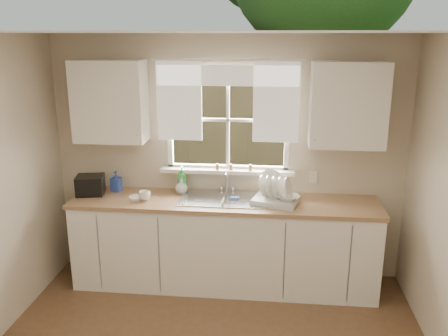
# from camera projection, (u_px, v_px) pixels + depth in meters

# --- Properties ---
(room_walls) EXTENTS (3.62, 4.02, 2.50)m
(room_walls) POSITION_uv_depth(u_px,v_px,m) (195.00, 246.00, 2.91)
(room_walls) COLOR beige
(room_walls) RESTS_ON ground
(ceiling) EXTENTS (3.60, 4.00, 0.02)m
(ceiling) POSITION_uv_depth(u_px,v_px,m) (193.00, 33.00, 2.63)
(ceiling) COLOR silver
(ceiling) RESTS_ON room_walls
(window) EXTENTS (1.38, 0.16, 1.06)m
(window) POSITION_uv_depth(u_px,v_px,m) (228.00, 136.00, 4.82)
(window) COLOR white
(window) RESTS_ON room_walls
(curtains) EXTENTS (1.50, 0.03, 0.81)m
(curtains) POSITION_uv_depth(u_px,v_px,m) (227.00, 93.00, 4.65)
(curtains) COLOR white
(curtains) RESTS_ON room_walls
(base_cabinets) EXTENTS (3.00, 0.62, 0.87)m
(base_cabinets) POSITION_uv_depth(u_px,v_px,m) (224.00, 244.00, 4.80)
(base_cabinets) COLOR white
(base_cabinets) RESTS_ON ground
(countertop) EXTENTS (3.04, 0.65, 0.04)m
(countertop) POSITION_uv_depth(u_px,v_px,m) (224.00, 202.00, 4.68)
(countertop) COLOR #A07750
(countertop) RESTS_ON base_cabinets
(upper_cabinet_left) EXTENTS (0.70, 0.33, 0.80)m
(upper_cabinet_left) POSITION_uv_depth(u_px,v_px,m) (110.00, 101.00, 4.67)
(upper_cabinet_left) COLOR white
(upper_cabinet_left) RESTS_ON room_walls
(upper_cabinet_right) EXTENTS (0.70, 0.33, 0.80)m
(upper_cabinet_right) POSITION_uv_depth(u_px,v_px,m) (348.00, 105.00, 4.43)
(upper_cabinet_right) COLOR white
(upper_cabinet_right) RESTS_ON room_walls
(wall_outlet) EXTENTS (0.08, 0.01, 0.12)m
(wall_outlet) POSITION_uv_depth(u_px,v_px,m) (313.00, 178.00, 4.83)
(wall_outlet) COLOR beige
(wall_outlet) RESTS_ON room_walls
(sill_jars) EXTENTS (0.38, 0.04, 0.06)m
(sill_jars) POSITION_uv_depth(u_px,v_px,m) (233.00, 167.00, 4.84)
(sill_jars) COLOR brown
(sill_jars) RESTS_ON window
(sink) EXTENTS (0.88, 0.52, 0.40)m
(sink) POSITION_uv_depth(u_px,v_px,m) (225.00, 206.00, 4.72)
(sink) COLOR #B7B7BC
(sink) RESTS_ON countertop
(dish_rack) EXTENTS (0.48, 0.41, 0.30)m
(dish_rack) POSITION_uv_depth(u_px,v_px,m) (275.00, 195.00, 4.57)
(dish_rack) COLOR silver
(dish_rack) RESTS_ON countertop
(bowl) EXTENTS (0.23, 0.23, 0.05)m
(bowl) POSITION_uv_depth(u_px,v_px,m) (288.00, 197.00, 4.52)
(bowl) COLOR white
(bowl) RESTS_ON dish_rack
(soap_bottle_a) EXTENTS (0.12, 0.12, 0.28)m
(soap_bottle_a) POSITION_uv_depth(u_px,v_px,m) (182.00, 179.00, 4.87)
(soap_bottle_a) COLOR green
(soap_bottle_a) RESTS_ON countertop
(soap_bottle_b) EXTENTS (0.11, 0.11, 0.21)m
(soap_bottle_b) POSITION_uv_depth(u_px,v_px,m) (116.00, 181.00, 4.92)
(soap_bottle_b) COLOR #2D49AA
(soap_bottle_b) RESTS_ON countertop
(soap_bottle_c) EXTENTS (0.13, 0.13, 0.16)m
(soap_bottle_c) POSITION_uv_depth(u_px,v_px,m) (181.00, 186.00, 4.85)
(soap_bottle_c) COLOR beige
(soap_bottle_c) RESTS_ON countertop
(saucer) EXTENTS (0.19, 0.19, 0.01)m
(saucer) POSITION_uv_depth(u_px,v_px,m) (138.00, 197.00, 4.75)
(saucer) COLOR white
(saucer) RESTS_ON countertop
(cup) EXTENTS (0.15, 0.15, 0.09)m
(cup) POSITION_uv_depth(u_px,v_px,m) (145.00, 196.00, 4.67)
(cup) COLOR white
(cup) RESTS_ON countertop
(black_appliance) EXTENTS (0.31, 0.28, 0.20)m
(black_appliance) POSITION_uv_depth(u_px,v_px,m) (90.00, 185.00, 4.82)
(black_appliance) COLOR black
(black_appliance) RESTS_ON countertop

